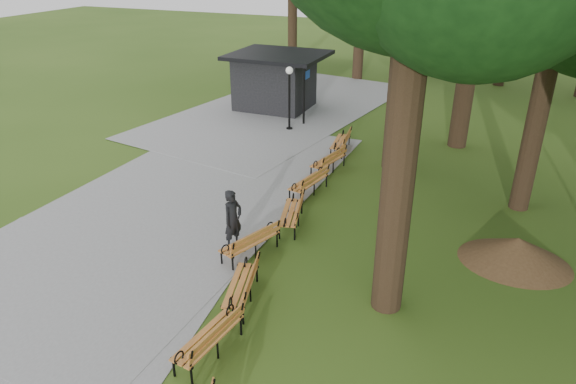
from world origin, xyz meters
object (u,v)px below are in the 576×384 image
at_px(dirt_mound, 516,250).
at_px(bench_1, 208,337).
at_px(person, 233,220).
at_px(bench_3, 250,242).
at_px(lamp_post, 289,85).
at_px(bench_5, 309,182).
at_px(bench_7, 340,142).
at_px(bench_2, 241,285).
at_px(bench_6, 328,160).
at_px(kiosk, 275,81).
at_px(bench_4, 291,213).

xyz_separation_m(dirt_mound, bench_1, (-5.75, -6.09, 0.07)).
bearing_deg(bench_1, dirt_mound, 144.50).
height_order(person, bench_3, person).
xyz_separation_m(lamp_post, dirt_mound, (9.69, -7.91, -1.71)).
relative_size(dirt_mound, bench_5, 1.27).
height_order(lamp_post, bench_1, lamp_post).
height_order(person, bench_5, person).
height_order(dirt_mound, bench_3, bench_3).
xyz_separation_m(person, bench_5, (0.72, 4.02, -0.43)).
bearing_deg(bench_7, person, -9.91).
height_order(bench_2, bench_3, same).
xyz_separation_m(bench_1, bench_7, (-0.96, 12.16, 0.00)).
xyz_separation_m(person, dirt_mound, (7.24, 2.14, -0.50)).
distance_m(bench_5, bench_6, 2.08).
bearing_deg(dirt_mound, bench_7, 137.82).
distance_m(dirt_mound, bench_6, 7.64).
bearing_deg(dirt_mound, person, -163.54).
relative_size(bench_1, bench_5, 1.00).
height_order(kiosk, bench_6, kiosk).
height_order(lamp_post, bench_3, lamp_post).
distance_m(bench_2, bench_4, 3.85).
bearing_deg(bench_3, bench_5, -160.83).
xyz_separation_m(bench_2, bench_4, (-0.28, 3.84, 0.00)).
relative_size(person, bench_1, 0.91).
distance_m(lamp_post, bench_4, 9.15).
distance_m(bench_3, bench_7, 8.44).
bearing_deg(bench_5, dirt_mound, 85.67).
bearing_deg(bench_6, person, 5.72).
relative_size(lamp_post, bench_2, 1.51).
bearing_deg(bench_4, bench_3, -25.25).
relative_size(person, bench_5, 0.91).
xyz_separation_m(dirt_mound, bench_6, (-6.53, 3.97, 0.07)).
height_order(bench_1, bench_2, same).
relative_size(bench_1, bench_7, 1.00).
height_order(bench_3, bench_5, same).
relative_size(bench_1, bench_2, 1.00).
bearing_deg(bench_1, bench_5, -166.57).
bearing_deg(dirt_mound, bench_4, -176.36).
distance_m(dirt_mound, bench_1, 8.37).
bearing_deg(bench_2, kiosk, -173.86).
height_order(kiosk, bench_3, kiosk).
bearing_deg(kiosk, dirt_mound, -42.25).
height_order(lamp_post, bench_6, lamp_post).
relative_size(dirt_mound, bench_4, 1.27).
bearing_deg(bench_2, dirt_mound, 110.74).
height_order(bench_4, bench_7, same).
height_order(bench_2, bench_4, same).
relative_size(person, bench_3, 0.91).
distance_m(lamp_post, dirt_mound, 12.63).
bearing_deg(bench_1, bench_3, -158.70).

